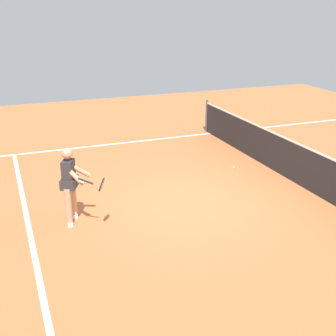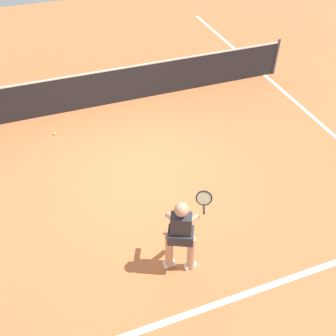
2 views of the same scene
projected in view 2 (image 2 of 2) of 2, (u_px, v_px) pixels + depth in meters
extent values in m
plane|color=#C66638|center=(139.00, 172.00, 8.20)|extent=(23.88, 23.88, 0.00)
cube|color=white|center=(201.00, 310.00, 5.83)|extent=(9.73, 0.10, 0.01)
cube|color=white|center=(325.00, 127.00, 9.43)|extent=(0.10, 16.37, 0.01)
cylinder|color=#4C4C51|center=(276.00, 57.00, 11.20)|extent=(0.08, 0.08, 1.08)
cube|color=#232326|center=(106.00, 88.00, 9.93)|extent=(10.25, 0.02, 0.96)
cube|color=white|center=(104.00, 71.00, 9.59)|extent=(10.25, 0.02, 0.04)
cylinder|color=tan|center=(169.00, 252.00, 6.17)|extent=(0.13, 0.13, 0.78)
cylinder|color=tan|center=(191.00, 253.00, 6.15)|extent=(0.13, 0.13, 0.78)
cube|color=white|center=(169.00, 264.00, 6.40)|extent=(0.20, 0.10, 0.08)
cube|color=white|center=(190.00, 266.00, 6.38)|extent=(0.20, 0.10, 0.08)
cube|color=#2D2D33|center=(181.00, 227.00, 5.72)|extent=(0.37, 0.32, 0.52)
cube|color=#2D2D33|center=(181.00, 235.00, 5.86)|extent=(0.48, 0.42, 0.20)
sphere|color=tan|center=(182.00, 209.00, 5.46)|extent=(0.22, 0.22, 0.22)
cylinder|color=tan|center=(172.00, 218.00, 5.83)|extent=(0.09, 0.48, 0.37)
cylinder|color=tan|center=(191.00, 219.00, 5.81)|extent=(0.42, 0.37, 0.37)
cylinder|color=black|center=(204.00, 209.00, 6.03)|extent=(0.16, 0.28, 0.14)
torus|color=black|center=(204.00, 198.00, 6.29)|extent=(0.31, 0.23, 0.28)
cylinder|color=beige|center=(204.00, 198.00, 6.29)|extent=(0.26, 0.18, 0.23)
sphere|color=#D1E533|center=(55.00, 134.00, 9.19)|extent=(0.07, 0.07, 0.07)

